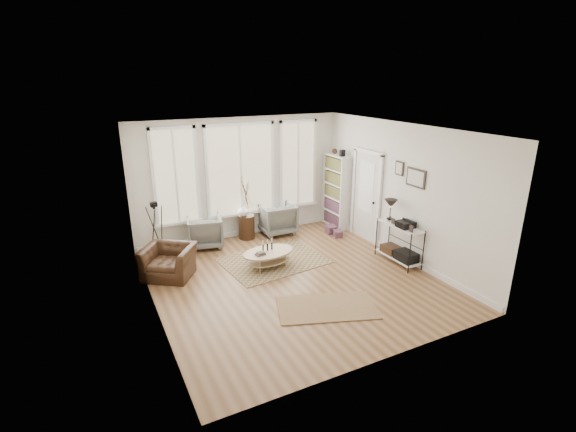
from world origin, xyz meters
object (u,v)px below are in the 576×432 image
bookcase (337,191)px  armchair_left (205,232)px  low_shelf (399,240)px  coffee_table (268,255)px  side_table (246,207)px  armchair_right (277,218)px  accent_chair (169,262)px

bookcase → armchair_left: 3.55m
low_shelf → coffee_table: bearing=158.7°
coffee_table → armchair_left: 1.90m
bookcase → side_table: bearing=174.7°
coffee_table → armchair_left: size_ratio=1.48×
armchair_left → coffee_table: bearing=128.7°
armchair_left → side_table: size_ratio=0.49×
armchair_right → side_table: side_table is taller
low_shelf → accent_chair: (-4.51, 1.53, -0.20)m
bookcase → coffee_table: size_ratio=1.73×
side_table → accent_chair: bearing=-150.2°
bookcase → accent_chair: 4.72m
bookcase → low_shelf: size_ratio=1.58×
bookcase → low_shelf: bookcase is taller
low_shelf → coffee_table: (-2.58, 1.01, -0.24)m
bookcase → armchair_left: bookcase is taller
armchair_left → side_table: 1.14m
low_shelf → armchair_right: low_shelf is taller
side_table → armchair_left: bearing=-177.7°
bookcase → coffee_table: (-2.64, -1.51, -0.68)m
low_shelf → side_table: 3.64m
armchair_right → side_table: size_ratio=0.52×
armchair_left → armchair_right: bearing=-166.8°
bookcase → accent_chair: (-4.57, -0.99, -0.65)m
armchair_left → bookcase: bearing=-171.0°
low_shelf → coffee_table: low_shelf is taller
bookcase → accent_chair: bearing=-167.7°
low_shelf → side_table: size_ratio=0.80×
low_shelf → accent_chair: 4.77m
low_shelf → side_table: bearing=130.9°
side_table → accent_chair: size_ratio=1.72×
accent_chair → bookcase: bearing=46.6°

